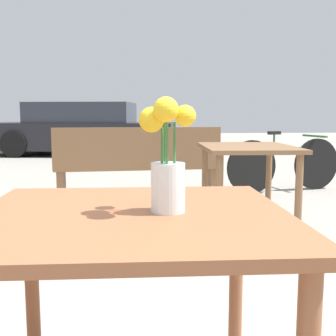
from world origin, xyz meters
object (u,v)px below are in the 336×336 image
(flower_vase, at_px, (167,165))
(table_front, at_px, (132,248))
(bicycle, at_px, (285,164))
(parked_car, at_px, (83,130))
(table_back, at_px, (247,163))
(bench_middle, at_px, (138,166))

(flower_vase, bearing_deg, table_front, 176.55)
(bicycle, height_order, parked_car, parked_car)
(table_back, height_order, parked_car, parked_car)
(table_front, height_order, bicycle, bicycle)
(flower_vase, height_order, parked_car, parked_car)
(table_front, bearing_deg, parked_car, 98.61)
(parked_car, bearing_deg, table_back, -72.89)
(flower_vase, distance_m, bench_middle, 3.07)
(bench_middle, relative_size, bicycle, 1.06)
(table_front, bearing_deg, flower_vase, -3.45)
(table_front, xyz_separation_m, bench_middle, (-0.01, 3.03, -0.15))
(bicycle, bearing_deg, table_back, -116.19)
(table_back, height_order, bicycle, bicycle)
(table_back, bearing_deg, table_front, -112.87)
(table_front, distance_m, bench_middle, 3.04)
(table_back, distance_m, bicycle, 2.32)
(parked_car, bearing_deg, bench_middle, -77.23)
(bench_middle, distance_m, bicycle, 2.09)
(bench_middle, distance_m, table_back, 1.38)
(bench_middle, bearing_deg, table_back, -52.79)
(table_back, xyz_separation_m, bicycle, (1.02, 2.07, -0.27))
(flower_vase, bearing_deg, bicycle, 66.57)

